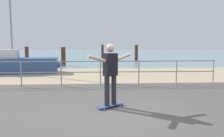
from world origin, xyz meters
The scene contains 11 objects.
ground_plane centered at (0.00, -1.00, 0.00)m, with size 24.00×10.00×0.04m, color #514C49.
beach_strip centered at (0.00, 7.00, 0.00)m, with size 24.00×6.00×0.04m, color tan.
sea_surface centered at (0.00, 35.00, 0.00)m, with size 72.00×50.00×0.04m, color #75939E.
railing_fence centered at (-2.12, 3.60, 0.70)m, with size 12.81×0.05×1.05m.
sailboat centered at (-5.12, 7.82, 0.53)m, with size 5.05×1.94×5.77m.
skateboard centered at (-0.28, 0.41, 0.07)m, with size 0.76×0.64×0.08m.
skateboarder centered at (-0.28, 0.41, 1.02)m, with size 1.21×0.94×1.65m.
groyne_post_0 centered at (-6.52, 13.36, 0.75)m, with size 0.31×0.31×1.50m, color #422D1E.
groyne_post_1 centered at (-3.33, 12.02, 0.74)m, with size 0.35×0.35×1.48m, color #422D1E.
groyne_post_2 centered at (-0.13, 19.64, 0.81)m, with size 0.29×0.29×1.62m, color #422D1E.
groyne_post_3 centered at (3.06, 15.84, 0.81)m, with size 0.32×0.32×1.63m, color #422D1E.
Camera 1 is at (-0.60, -5.46, 1.73)m, focal length 35.64 mm.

